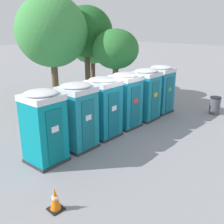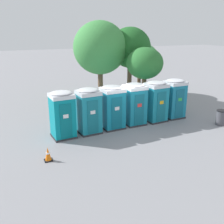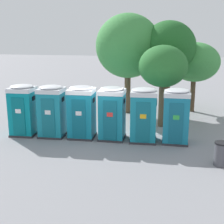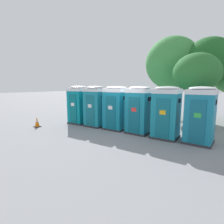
{
  "view_description": "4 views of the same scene",
  "coord_description": "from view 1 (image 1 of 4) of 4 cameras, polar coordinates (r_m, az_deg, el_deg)",
  "views": [
    {
      "loc": [
        -7.99,
        -7.7,
        4.47
      ],
      "look_at": [
        -0.23,
        -0.2,
        0.95
      ],
      "focal_mm": 42.0,
      "sensor_mm": 36.0,
      "label": 1
    },
    {
      "loc": [
        -6.47,
        -13.48,
        5.66
      ],
      "look_at": [
        -0.77,
        -0.22,
        0.99
      ],
      "focal_mm": 42.0,
      "sensor_mm": 36.0,
      "label": 2
    },
    {
      "loc": [
        3.76,
        -14.11,
        4.88
      ],
      "look_at": [
        0.75,
        -0.15,
        1.34
      ],
      "focal_mm": 50.0,
      "sensor_mm": 36.0,
      "label": 3
    },
    {
      "loc": [
        5.23,
        -8.39,
        2.59
      ],
      "look_at": [
        -1.0,
        -0.23,
        1.01
      ],
      "focal_mm": 28.0,
      "sensor_mm": 36.0,
      "label": 4
    }
  ],
  "objects": [
    {
      "name": "ground_plane",
      "position": [
        11.96,
        0.08,
        -3.87
      ],
      "size": [
        120.0,
        120.0,
        0.0
      ],
      "primitive_type": "plane",
      "color": "gray"
    },
    {
      "name": "portapotty_0",
      "position": [
        9.05,
        -14.59,
        -3.14
      ],
      "size": [
        1.28,
        1.28,
        2.54
      ],
      "color": "#2D2D33",
      "rests_on": "ground"
    },
    {
      "name": "portapotty_1",
      "position": [
        9.9,
        -7.54,
        -0.87
      ],
      "size": [
        1.28,
        1.28,
        2.54
      ],
      "color": "#2D2D33",
      "rests_on": "ground"
    },
    {
      "name": "portapotty_2",
      "position": [
        10.92,
        -1.88,
        1.09
      ],
      "size": [
        1.3,
        1.26,
        2.54
      ],
      "color": "#2D2D33",
      "rests_on": "ground"
    },
    {
      "name": "portapotty_3",
      "position": [
        12.0,
        2.97,
        2.64
      ],
      "size": [
        1.23,
        1.23,
        2.54
      ],
      "color": "#2D2D33",
      "rests_on": "ground"
    },
    {
      "name": "portapotty_4",
      "position": [
        13.12,
        7.26,
        3.87
      ],
      "size": [
        1.31,
        1.28,
        2.54
      ],
      "color": "#2D2D33",
      "rests_on": "ground"
    },
    {
      "name": "portapotty_5",
      "position": [
        14.37,
        10.46,
        4.95
      ],
      "size": [
        1.21,
        1.22,
        2.54
      ],
      "color": "#2D2D33",
      "rests_on": "ground"
    },
    {
      "name": "street_tree_0",
      "position": [
        15.52,
        -12.95,
        16.65
      ],
      "size": [
        3.98,
        3.98,
        6.18
      ],
      "color": "brown",
      "rests_on": "ground"
    },
    {
      "name": "street_tree_1",
      "position": [
        16.97,
        -5.55,
        16.9
      ],
      "size": [
        3.22,
        3.22,
        5.73
      ],
      "color": "brown",
      "rests_on": "ground"
    },
    {
      "name": "street_tree_2",
      "position": [
        15.01,
        0.8,
        13.38
      ],
      "size": [
        2.58,
        2.58,
        4.39
      ],
      "color": "brown",
      "rests_on": "ground"
    },
    {
      "name": "street_tree_3",
      "position": [
        19.04,
        -4.27,
        14.17
      ],
      "size": [
        3.16,
        3.16,
        4.45
      ],
      "color": "#4C3826",
      "rests_on": "ground"
    },
    {
      "name": "trash_can",
      "position": [
        15.05,
        21.48,
        1.37
      ],
      "size": [
        0.58,
        0.58,
        0.93
      ],
      "color": "#4C4C54",
      "rests_on": "ground"
    },
    {
      "name": "traffic_cone",
      "position": [
        7.13,
        -12.27,
        -18.08
      ],
      "size": [
        0.36,
        0.36,
        0.64
      ],
      "color": "black",
      "rests_on": "ground"
    }
  ]
}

